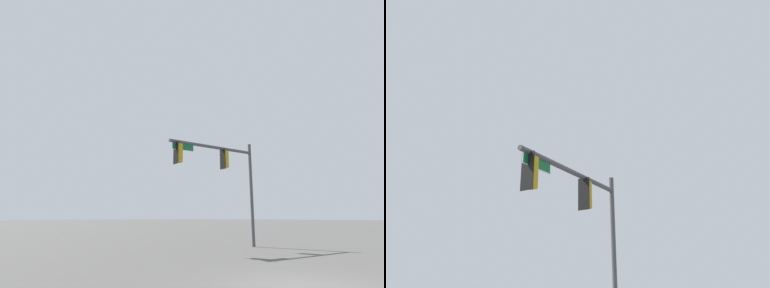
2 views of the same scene
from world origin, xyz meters
TOP-DOWN VIEW (x-y plane):
  - signal_pole_near at (-6.25, -7.78)m, footprint 6.29×1.54m

SIDE VIEW (x-z plane):
  - signal_pole_near at x=-6.25m, z-range 1.60..8.30m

